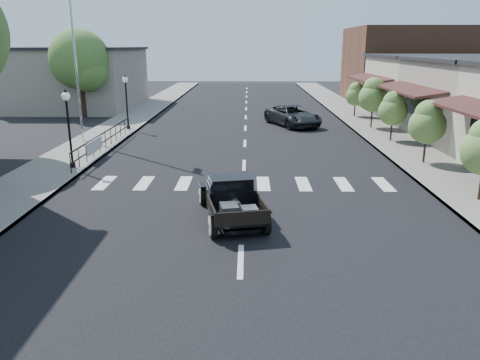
{
  "coord_description": "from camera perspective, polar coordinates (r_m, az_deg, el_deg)",
  "views": [
    {
      "loc": [
        0.17,
        -13.97,
        5.36
      ],
      "look_at": [
        -0.09,
        1.13,
        1.0
      ],
      "focal_mm": 35.0,
      "sensor_mm": 36.0,
      "label": 1
    }
  ],
  "objects": [
    {
      "name": "hotrod_pickup",
      "position": [
        14.8,
        -1.06,
        -2.25
      ],
      "size": [
        2.68,
        4.35,
        1.4
      ],
      "primitive_type": null,
      "rotation": [
        0.0,
        0.0,
        0.21
      ],
      "color": "black",
      "rests_on": "ground"
    },
    {
      "name": "small_tree_e",
      "position": [
        36.96,
        13.87,
        9.46
      ],
      "size": [
        1.47,
        1.47,
        2.46
      ],
      "primitive_type": null,
      "color": "#5B7F3A",
      "rests_on": "sidewalk_right"
    },
    {
      "name": "storefront_far",
      "position": [
        39.03,
        23.71,
        10.21
      ],
      "size": [
        10.0,
        9.0,
        4.5
      ],
      "primitive_type": "cube",
      "color": "beige",
      "rests_on": "ground"
    },
    {
      "name": "banner",
      "position": [
        23.69,
        -17.25,
        3.42
      ],
      "size": [
        0.04,
        2.2,
        0.6
      ],
      "primitive_type": null,
      "color": "silver",
      "rests_on": "sidewalk_left"
    },
    {
      "name": "big_tree_far",
      "position": [
        38.19,
        -18.83,
        12.17
      ],
      "size": [
        4.48,
        4.48,
        6.59
      ],
      "primitive_type": null,
      "color": "#466C2E",
      "rests_on": "ground"
    },
    {
      "name": "lamp_post_b",
      "position": [
        21.71,
        -20.11,
        5.86
      ],
      "size": [
        0.36,
        0.36,
        3.42
      ],
      "primitive_type": null,
      "color": "black",
      "rests_on": "sidewalk_left"
    },
    {
      "name": "flagpole",
      "position": [
        27.62,
        -19.7,
        16.55
      ],
      "size": [
        0.12,
        0.12,
        11.7
      ],
      "primitive_type": "cylinder",
      "color": "silver",
      "rests_on": "sidewalk_left"
    },
    {
      "name": "road",
      "position": [
        29.46,
        0.64,
        5.64
      ],
      "size": [
        14.0,
        80.0,
        0.02
      ],
      "primitive_type": "cube",
      "color": "black",
      "rests_on": "ground"
    },
    {
      "name": "small_tree_c",
      "position": [
        27.86,
        18.09,
        7.33
      ],
      "size": [
        1.61,
        1.61,
        2.68
      ],
      "primitive_type": null,
      "color": "#5B7F3A",
      "rests_on": "sidewalk_right"
    },
    {
      "name": "small_tree_d",
      "position": [
        32.04,
        15.87,
        8.96
      ],
      "size": [
        1.87,
        1.87,
        3.12
      ],
      "primitive_type": null,
      "color": "#5B7F3A",
      "rests_on": "sidewalk_right"
    },
    {
      "name": "ground",
      "position": [
        14.96,
        0.26,
        -4.89
      ],
      "size": [
        120.0,
        120.0,
        0.0
      ],
      "primitive_type": "plane",
      "color": "black",
      "rests_on": "ground"
    },
    {
      "name": "far_building_right",
      "position": [
        48.49,
        19.94,
        12.98
      ],
      "size": [
        11.0,
        10.0,
        7.0
      ],
      "primitive_type": "cube",
      "color": "brown",
      "rests_on": "ground"
    },
    {
      "name": "sidewalk_right",
      "position": [
        30.6,
        16.84,
        5.47
      ],
      "size": [
        3.0,
        80.0,
        0.15
      ],
      "primitive_type": "cube",
      "color": "gray",
      "rests_on": "ground"
    },
    {
      "name": "road_markings",
      "position": [
        24.56,
        0.56,
        3.5
      ],
      "size": [
        12.0,
        60.0,
        0.06
      ],
      "primitive_type": null,
      "color": "silver",
      "rests_on": "ground"
    },
    {
      "name": "railing",
      "position": [
        25.54,
        -16.1,
        4.85
      ],
      "size": [
        0.08,
        10.0,
        1.0
      ],
      "primitive_type": null,
      "color": "black",
      "rests_on": "sidewalk_left"
    },
    {
      "name": "small_tree_b",
      "position": [
        22.98,
        21.78,
        5.36
      ],
      "size": [
        1.65,
        1.65,
        2.75
      ],
      "primitive_type": null,
      "color": "#5B7F3A",
      "rests_on": "sidewalk_right"
    },
    {
      "name": "second_car",
      "position": [
        32.57,
        6.45,
        7.77
      ],
      "size": [
        4.11,
        5.51,
        1.39
      ],
      "primitive_type": "imported",
      "rotation": [
        0.0,
        0.0,
        0.41
      ],
      "color": "black",
      "rests_on": "ground"
    },
    {
      "name": "sidewalk_left",
      "position": [
        30.7,
        -15.52,
        5.61
      ],
      "size": [
        3.0,
        80.0,
        0.15
      ],
      "primitive_type": "cube",
      "color": "gray",
      "rests_on": "ground"
    },
    {
      "name": "low_building_left",
      "position": [
        44.72,
        -19.26,
        11.57
      ],
      "size": [
        10.0,
        12.0,
        5.0
      ],
      "primitive_type": "cube",
      "color": "gray",
      "rests_on": "ground"
    },
    {
      "name": "lamp_post_c",
      "position": [
        31.16,
        -13.65,
        9.21
      ],
      "size": [
        0.36,
        0.36,
        3.42
      ],
      "primitive_type": null,
      "color": "black",
      "rests_on": "sidewalk_left"
    }
  ]
}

